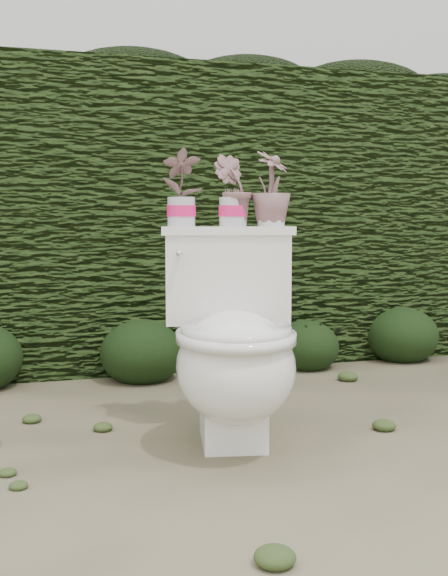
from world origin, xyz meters
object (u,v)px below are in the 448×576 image
object	(u,v)px
toilet	(233,347)
potted_plant_center	(233,192)
potted_plant_left	(181,190)
potted_plant_right	(271,190)

from	to	relation	value
toilet	potted_plant_center	size ratio (longest dim) A/B	3.01
potted_plant_left	potted_plant_right	world-z (taller)	potted_plant_left
toilet	potted_plant_left	bearing A→B (deg)	125.87
potted_plant_center	potted_plant_left	bearing A→B (deg)	11.66
potted_plant_center	potted_plant_right	size ratio (longest dim) A/B	0.95
toilet	potted_plant_left	distance (m)	0.63
potted_plant_center	potted_plant_right	bearing A→B (deg)	-168.34
potted_plant_center	potted_plant_right	distance (m)	0.15
potted_plant_left	potted_plant_center	world-z (taller)	potted_plant_left
potted_plant_left	potted_plant_right	xyz separation A→B (m)	(0.34, -0.07, -0.00)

